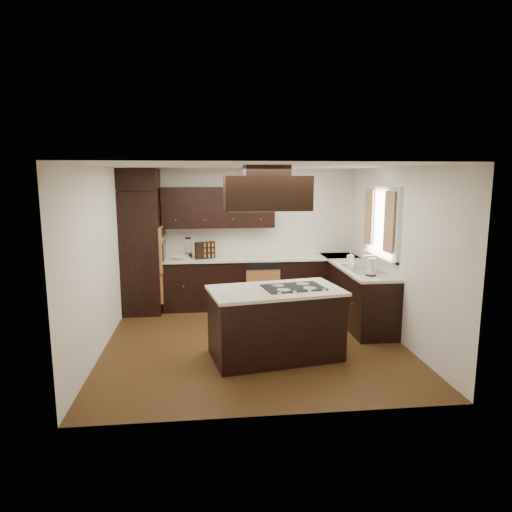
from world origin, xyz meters
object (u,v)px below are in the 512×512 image
(oven_column, at_px, (142,252))
(range_hood, at_px, (266,193))
(spice_rack, at_px, (205,250))
(island, at_px, (275,324))

(oven_column, xyz_separation_m, range_hood, (1.88, -2.25, 1.10))
(oven_column, xyz_separation_m, spice_rack, (1.09, 0.04, 0.01))
(spice_rack, bearing_deg, range_hood, -95.60)
(range_hood, xyz_separation_m, spice_rack, (-0.78, 2.29, -1.09))
(oven_column, height_order, range_hood, range_hood)
(range_hood, height_order, spice_rack, range_hood)
(range_hood, distance_m, spice_rack, 2.66)
(island, height_order, range_hood, range_hood)
(range_hood, bearing_deg, spice_rack, 108.85)
(oven_column, bearing_deg, spice_rack, 2.07)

